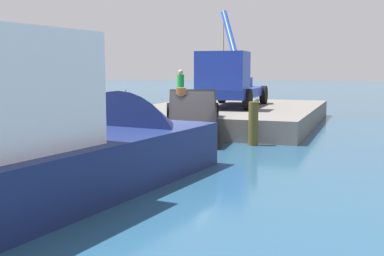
% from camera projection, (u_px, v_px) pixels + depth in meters
% --- Properties ---
extents(ground, '(200.00, 200.00, 0.00)m').
position_uv_depth(ground, '(181.00, 142.00, 18.35)').
color(ground, navy).
extents(dock, '(12.60, 8.61, 0.89)m').
position_uv_depth(dock, '(230.00, 115.00, 24.76)').
color(dock, slate).
rests_on(dock, ground).
extents(crane_truck, '(9.41, 3.99, 5.63)m').
position_uv_depth(crane_truck, '(229.00, 80.00, 23.86)').
color(crane_truck, navy).
rests_on(crane_truck, dock).
extents(dock_worker, '(0.34, 0.34, 1.88)m').
position_uv_depth(dock_worker, '(181.00, 88.00, 23.32)').
color(dock_worker, '#2B2B2B').
rests_on(dock_worker, dock).
extents(salvaged_car, '(4.61, 3.31, 3.01)m').
position_uv_depth(salvaged_car, '(193.00, 127.00, 17.80)').
color(salvaged_car, black).
rests_on(salvaged_car, ground).
extents(moored_yacht, '(15.04, 5.79, 6.41)m').
position_uv_depth(moored_yacht, '(69.00, 162.00, 11.35)').
color(moored_yacht, navy).
rests_on(moored_yacht, ground).
extents(piling_near, '(0.34, 0.34, 1.57)m').
position_uv_depth(piling_near, '(117.00, 119.00, 19.50)').
color(piling_near, brown).
rests_on(piling_near, ground).
extents(piling_mid, '(0.38, 0.38, 2.08)m').
position_uv_depth(piling_mid, '(181.00, 115.00, 18.57)').
color(piling_mid, brown).
rests_on(piling_mid, ground).
extents(piling_far, '(0.36, 0.36, 1.61)m').
position_uv_depth(piling_far, '(253.00, 124.00, 17.58)').
color(piling_far, brown).
rests_on(piling_far, ground).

